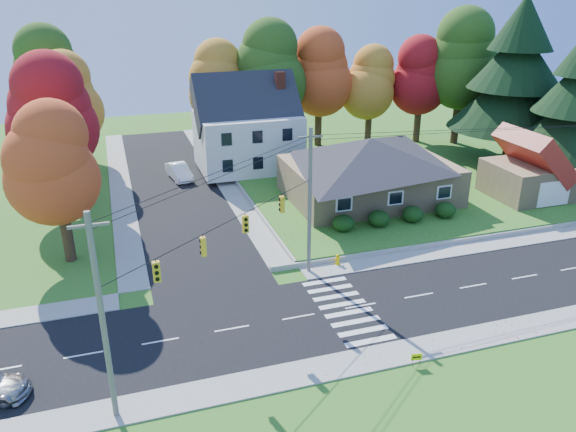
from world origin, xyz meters
The scene contains 25 objects.
ground centered at (0.00, 0.00, 0.00)m, with size 120.00×120.00×0.00m, color #3D7923.
road_main centered at (0.00, 0.00, 0.01)m, with size 90.00×8.00×0.02m, color black.
road_cross centered at (-8.00, 26.00, 0.01)m, with size 8.00×44.00×0.02m, color black.
sidewalk_north centered at (0.00, 5.00, 0.04)m, with size 90.00×2.00×0.08m, color #9C9A90.
sidewalk_south centered at (0.00, -5.00, 0.04)m, with size 90.00×2.00×0.08m, color #9C9A90.
lawn centered at (13.00, 21.00, 0.25)m, with size 30.00×30.00×0.50m, color #3D7923.
ranch_house centered at (8.00, 16.00, 3.27)m, with size 14.60×10.60×5.40m.
colonial_house centered at (0.04, 28.00, 4.58)m, with size 10.40×8.40×9.60m.
garage centered at (22.00, 11.99, 2.84)m, with size 7.30×6.30×4.60m.
hedge_row centered at (7.50, 9.80, 1.14)m, with size 10.70×1.70×1.27m.
traffic_infrastructure centered at (-0.15, 1.35, 5.15)m, with size 38.10×10.66×10.00m.
tree_lot_0 centered at (-2.00, 34.00, 8.31)m, with size 6.72×6.72×12.51m.
tree_lot_1 centered at (4.00, 33.00, 9.61)m, with size 7.84×7.84×14.60m.
tree_lot_2 centered at (10.00, 34.00, 8.96)m, with size 7.28×7.28×13.56m.
tree_lot_3 centered at (16.00, 33.00, 7.65)m, with size 6.16×6.16×11.47m.
tree_lot_4 centered at (22.00, 32.00, 8.31)m, with size 6.72×6.72×12.51m.
tree_lot_5 centered at (26.00, 30.00, 10.27)m, with size 8.40×8.40×15.64m.
conifer_east_a centered at (27.00, 22.00, 9.39)m, with size 12.80×12.80×16.96m.
tree_west_0 centered at (-17.00, 12.00, 7.15)m, with size 6.16×6.16×11.47m.
tree_west_1 centered at (-18.00, 22.00, 8.46)m, with size 7.28×7.28×13.56m.
tree_west_2 centered at (-17.00, 32.00, 7.81)m, with size 6.72×6.72×12.51m.
tree_west_3 centered at (-19.00, 40.00, 9.11)m, with size 7.84×7.84×14.60m.
white_car centered at (-7.21, 27.72, 0.80)m, with size 1.64×4.71×1.55m, color white.
fire_hydrant centered at (0.73, 5.46, 0.40)m, with size 0.48×0.37×0.84m.
yard_sign centered at (0.27, -6.15, 0.51)m, with size 0.57×0.13×0.72m.
Camera 1 is at (-13.23, -26.70, 18.07)m, focal length 35.00 mm.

